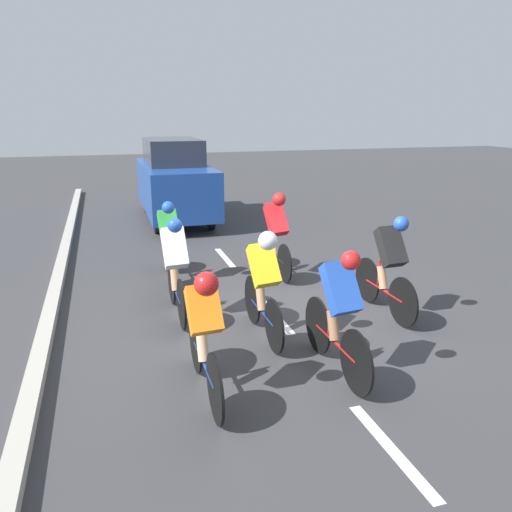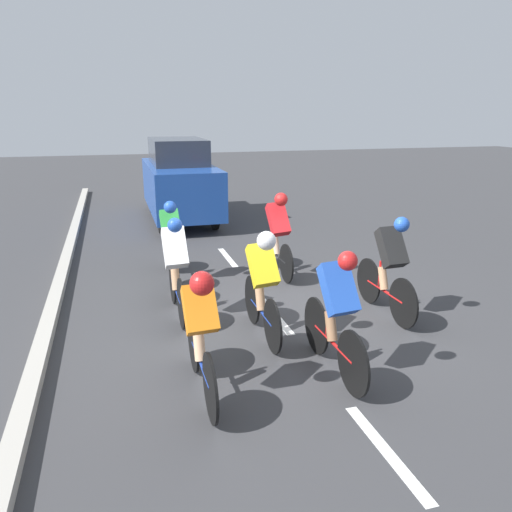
{
  "view_description": "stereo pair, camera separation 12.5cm",
  "coord_description": "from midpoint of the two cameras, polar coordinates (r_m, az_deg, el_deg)",
  "views": [
    {
      "loc": [
        2.29,
        6.55,
        2.93
      ],
      "look_at": [
        0.3,
        0.04,
        0.95
      ],
      "focal_mm": 35.0,
      "sensor_mm": 36.0,
      "label": 1
    },
    {
      "loc": [
        2.17,
        6.58,
        2.93
      ],
      "look_at": [
        0.3,
        0.04,
        0.95
      ],
      "focal_mm": 35.0,
      "sensor_mm": 36.0,
      "label": 2
    }
  ],
  "objects": [
    {
      "name": "ground_plane",
      "position": [
        7.53,
        2.6,
        -6.7
      ],
      "size": [
        60.0,
        60.0,
        0.0
      ],
      "primitive_type": "plane",
      "color": "#38383A"
    },
    {
      "name": "lane_stripe_near",
      "position": [
        4.96,
        15.37,
        -20.64
      ],
      "size": [
        0.12,
        1.4,
        0.01
      ],
      "primitive_type": "cube",
      "color": "white",
      "rests_on": "ground"
    },
    {
      "name": "lane_stripe_mid",
      "position": [
        7.49,
        2.7,
        -6.8
      ],
      "size": [
        0.12,
        1.4,
        0.01
      ],
      "primitive_type": "cube",
      "color": "white",
      "rests_on": "ground"
    },
    {
      "name": "lane_stripe_far",
      "position": [
        10.4,
        -2.92,
        -0.14
      ],
      "size": [
        0.12,
        1.4,
        0.01
      ],
      "primitive_type": "cube",
      "color": "white",
      "rests_on": "ground"
    },
    {
      "name": "curb",
      "position": [
        7.19,
        -22.55,
        -8.55
      ],
      "size": [
        0.2,
        26.31,
        0.14
      ],
      "primitive_type": "cube",
      "color": "#A8A399",
      "rests_on": "ground"
    },
    {
      "name": "cyclist_blue",
      "position": [
        5.68,
        9.82,
        -6.13
      ],
      "size": [
        0.35,
        1.73,
        1.55
      ],
      "color": "black",
      "rests_on": "ground"
    },
    {
      "name": "cyclist_yellow",
      "position": [
        6.47,
        1.32,
        -2.9
      ],
      "size": [
        0.36,
        1.65,
        1.53
      ],
      "color": "black",
      "rests_on": "ground"
    },
    {
      "name": "cyclist_black",
      "position": [
        7.49,
        15.46,
        -0.92
      ],
      "size": [
        0.33,
        1.72,
        1.55
      ],
      "color": "black",
      "rests_on": "ground"
    },
    {
      "name": "cyclist_white",
      "position": [
        7.28,
        -8.69,
        -1.07
      ],
      "size": [
        0.34,
        1.72,
        1.54
      ],
      "color": "black",
      "rests_on": "ground"
    },
    {
      "name": "cyclist_red",
      "position": [
        9.07,
        2.91,
        2.83
      ],
      "size": [
        0.37,
        1.74,
        1.57
      ],
      "color": "black",
      "rests_on": "ground"
    },
    {
      "name": "cyclist_orange",
      "position": [
        5.19,
        -5.65,
        -8.35
      ],
      "size": [
        0.34,
        1.75,
        1.48
      ],
      "color": "black",
      "rests_on": "ground"
    },
    {
      "name": "cyclist_green",
      "position": [
        8.91,
        -9.28,
        1.94
      ],
      "size": [
        0.35,
        1.76,
        1.48
      ],
      "color": "black",
      "rests_on": "ground"
    },
    {
      "name": "support_car",
      "position": [
        13.96,
        -8.48,
        8.54
      ],
      "size": [
        1.7,
        4.41,
        2.21
      ],
      "color": "black",
      "rests_on": "ground"
    }
  ]
}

